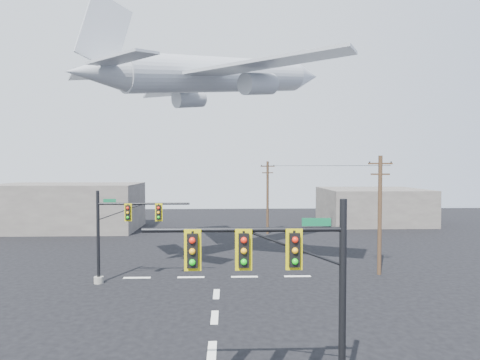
{
  "coord_description": "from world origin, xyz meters",
  "views": [
    {
      "loc": [
        0.66,
        -17.73,
        8.31
      ],
      "look_at": [
        1.43,
        5.0,
        7.52
      ],
      "focal_mm": 30.0,
      "sensor_mm": 36.0,
      "label": 1
    }
  ],
  "objects_px": {
    "signal_mast_far": "(118,233)",
    "airliner": "(222,76)",
    "signal_mast_near": "(293,292)",
    "utility_pole_a": "(380,213)",
    "utility_pole_b": "(268,196)"
  },
  "relations": [
    {
      "from": "signal_mast_far",
      "to": "airliner",
      "type": "xyz_separation_m",
      "value": [
        7.32,
        5.38,
        12.32
      ]
    },
    {
      "from": "signal_mast_near",
      "to": "utility_pole_a",
      "type": "relative_size",
      "value": 0.79
    },
    {
      "from": "signal_mast_far",
      "to": "utility_pole_b",
      "type": "distance_m",
      "value": 23.93
    },
    {
      "from": "utility_pole_a",
      "to": "utility_pole_b",
      "type": "bearing_deg",
      "value": 113.48
    },
    {
      "from": "signal_mast_near",
      "to": "utility_pole_a",
      "type": "bearing_deg",
      "value": 60.6
    },
    {
      "from": "signal_mast_far",
      "to": "airliner",
      "type": "distance_m",
      "value": 15.31
    },
    {
      "from": "signal_mast_far",
      "to": "utility_pole_b",
      "type": "relative_size",
      "value": 0.76
    },
    {
      "from": "utility_pole_a",
      "to": "airliner",
      "type": "bearing_deg",
      "value": 166.51
    },
    {
      "from": "signal_mast_near",
      "to": "airliner",
      "type": "height_order",
      "value": "airliner"
    },
    {
      "from": "signal_mast_near",
      "to": "utility_pole_a",
      "type": "height_order",
      "value": "utility_pole_a"
    },
    {
      "from": "signal_mast_far",
      "to": "utility_pole_a",
      "type": "bearing_deg",
      "value": 4.88
    },
    {
      "from": "signal_mast_far",
      "to": "utility_pole_a",
      "type": "xyz_separation_m",
      "value": [
        19.35,
        1.65,
        1.21
      ]
    },
    {
      "from": "signal_mast_far",
      "to": "utility_pole_b",
      "type": "xyz_separation_m",
      "value": [
        12.68,
        20.27,
        1.09
      ]
    },
    {
      "from": "utility_pole_a",
      "to": "airliner",
      "type": "distance_m",
      "value": 16.8
    },
    {
      "from": "signal_mast_far",
      "to": "utility_pole_a",
      "type": "distance_m",
      "value": 19.46
    }
  ]
}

